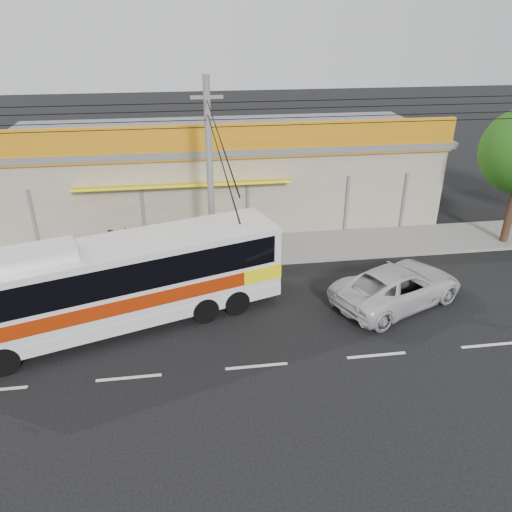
{
  "coord_description": "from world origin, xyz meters",
  "views": [
    {
      "loc": [
        -1.81,
        -15.14,
        10.18
      ],
      "look_at": [
        0.62,
        2.0,
        1.71
      ],
      "focal_mm": 35.0,
      "sensor_mm": 36.0,
      "label": 1
    }
  ],
  "objects_px": {
    "utility_pole": "(207,114)",
    "coach_bus": "(125,278)",
    "motorbike_dark": "(118,240)",
    "white_car": "(398,286)",
    "motorbike_red": "(29,261)"
  },
  "relations": [
    {
      "from": "motorbike_red",
      "to": "motorbike_dark",
      "type": "relative_size",
      "value": 1.08
    },
    {
      "from": "utility_pole",
      "to": "white_car",
      "type": "bearing_deg",
      "value": -27.73
    },
    {
      "from": "motorbike_dark",
      "to": "motorbike_red",
      "type": "bearing_deg",
      "value": 107.58
    },
    {
      "from": "white_car",
      "to": "utility_pole",
      "type": "distance_m",
      "value": 9.78
    },
    {
      "from": "motorbike_dark",
      "to": "utility_pole",
      "type": "height_order",
      "value": "utility_pole"
    },
    {
      "from": "motorbike_dark",
      "to": "utility_pole",
      "type": "xyz_separation_m",
      "value": [
        4.27,
        -2.37,
        6.02
      ]
    },
    {
      "from": "utility_pole",
      "to": "coach_bus",
      "type": "bearing_deg",
      "value": -131.9
    },
    {
      "from": "white_car",
      "to": "utility_pole",
      "type": "bearing_deg",
      "value": 38.16
    },
    {
      "from": "motorbike_red",
      "to": "utility_pole",
      "type": "relative_size",
      "value": 0.06
    },
    {
      "from": "coach_bus",
      "to": "white_car",
      "type": "height_order",
      "value": "coach_bus"
    },
    {
      "from": "motorbike_dark",
      "to": "coach_bus",
      "type": "bearing_deg",
      "value": -177.85
    },
    {
      "from": "motorbike_red",
      "to": "motorbike_dark",
      "type": "bearing_deg",
      "value": -72.94
    },
    {
      "from": "coach_bus",
      "to": "motorbike_red",
      "type": "height_order",
      "value": "coach_bus"
    },
    {
      "from": "motorbike_dark",
      "to": "utility_pole",
      "type": "bearing_deg",
      "value": -126.43
    },
    {
      "from": "white_car",
      "to": "motorbike_dark",
      "type": "bearing_deg",
      "value": 37.64
    }
  ]
}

